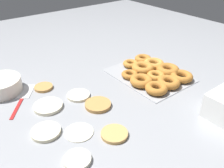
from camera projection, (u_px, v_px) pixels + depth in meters
name	position (u px, v px, depth m)	size (l,w,h in m)	color
ground_plane	(91.00, 101.00, 1.02)	(3.00, 3.00, 0.00)	gray
pancake_0	(79.00, 132.00, 0.85)	(0.10, 0.10, 0.01)	silver
pancake_1	(78.00, 95.00, 1.05)	(0.10, 0.10, 0.01)	beige
pancake_2	(46.00, 132.00, 0.85)	(0.11, 0.11, 0.01)	beige
pancake_3	(97.00, 105.00, 0.98)	(0.11, 0.11, 0.01)	#B27F42
pancake_4	(44.00, 87.00, 1.10)	(0.08, 0.08, 0.01)	#B27F42
pancake_5	(48.00, 106.00, 0.98)	(0.12, 0.12, 0.01)	beige
pancake_6	(77.00, 160.00, 0.74)	(0.09, 0.09, 0.01)	silver
pancake_7	(114.00, 134.00, 0.84)	(0.10, 0.10, 0.01)	tan
donut_tray	(153.00, 73.00, 1.20)	(0.39, 0.31, 0.04)	#93969B
batter_bowl	(0.00, 86.00, 1.07)	(0.19, 0.19, 0.06)	silver
spatula	(24.00, 95.00, 1.06)	(0.23, 0.18, 0.01)	maroon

